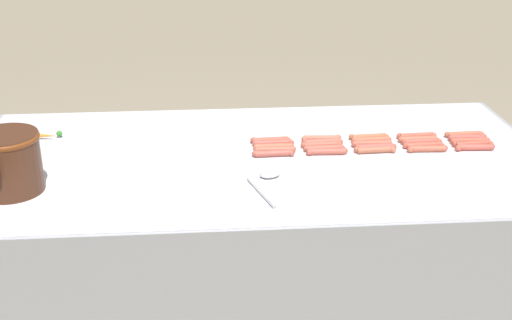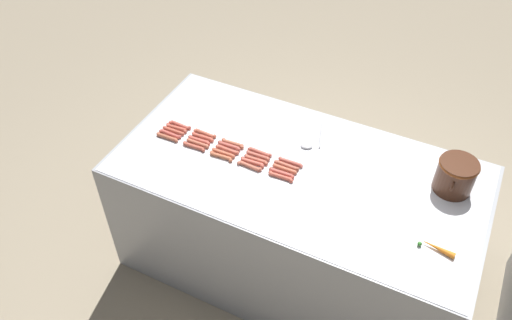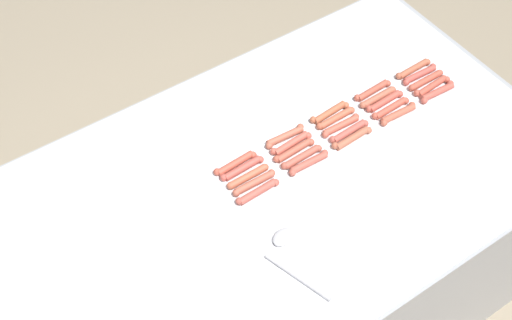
{
  "view_description": "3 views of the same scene",
  "coord_description": "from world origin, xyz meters",
  "px_view_note": "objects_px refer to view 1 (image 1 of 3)",
  "views": [
    {
      "loc": [
        -2.19,
        0.17,
        1.84
      ],
      "look_at": [
        -0.03,
        0.01,
        0.9
      ],
      "focal_mm": 46.86,
      "sensor_mm": 36.0,
      "label": 1
    },
    {
      "loc": [
        1.97,
        0.71,
        2.98
      ],
      "look_at": [
        0.11,
        -0.22,
        0.97
      ],
      "focal_mm": 36.58,
      "sensor_mm": 36.0,
      "label": 2
    },
    {
      "loc": [
        -0.97,
        0.59,
        2.55
      ],
      "look_at": [
        0.05,
        -0.09,
        0.98
      ],
      "focal_mm": 46.62,
      "sensor_mm": 36.0,
      "label": 3
    }
  ],
  "objects_px": {
    "hot_dog_10": "(470,141)",
    "hot_dog_20": "(464,134)",
    "hot_dog_0": "(475,147)",
    "hot_dog_3": "(327,152)",
    "hot_dog_24": "(271,140)",
    "hot_dog_23": "(321,138)",
    "hot_dog_17": "(371,140)",
    "hot_dog_6": "(423,145)",
    "hot_dog_9": "(275,150)",
    "serving_spoon": "(267,180)",
    "bean_pot": "(8,160)",
    "hot_dog_4": "(273,154)",
    "hot_dog_13": "(321,145)",
    "hot_dog_18": "(323,142)",
    "hot_dog_1": "(427,149)",
    "hot_dog_11": "(422,142)",
    "hot_dog_16": "(418,139)",
    "hot_dog_12": "(372,143)",
    "hot_dog_22": "(369,137)",
    "hot_dog_15": "(467,138)",
    "hot_dog_19": "(274,143)",
    "hot_dog_7": "(376,147)",
    "hot_dog_5": "(473,144)",
    "hot_dog_8": "(324,148)",
    "hot_dog_14": "(273,147)",
    "carrot": "(38,135)"
  },
  "relations": [
    {
      "from": "hot_dog_6",
      "to": "hot_dog_9",
      "type": "relative_size",
      "value": 1.0
    },
    {
      "from": "hot_dog_4",
      "to": "hot_dog_17",
      "type": "height_order",
      "value": "same"
    },
    {
      "from": "hot_dog_13",
      "to": "bean_pot",
      "type": "bearing_deg",
      "value": 105.0
    },
    {
      "from": "hot_dog_7",
      "to": "hot_dog_24",
      "type": "height_order",
      "value": "same"
    },
    {
      "from": "hot_dog_23",
      "to": "hot_dog_17",
      "type": "bearing_deg",
      "value": -99.25
    },
    {
      "from": "carrot",
      "to": "hot_dog_16",
      "type": "bearing_deg",
      "value": -95.55
    },
    {
      "from": "hot_dog_15",
      "to": "hot_dog_19",
      "type": "relative_size",
      "value": 1.0
    },
    {
      "from": "hot_dog_10",
      "to": "serving_spoon",
      "type": "relative_size",
      "value": 0.57
    },
    {
      "from": "hot_dog_15",
      "to": "hot_dog_19",
      "type": "distance_m",
      "value": 0.73
    },
    {
      "from": "hot_dog_6",
      "to": "hot_dog_8",
      "type": "height_order",
      "value": "same"
    },
    {
      "from": "hot_dog_17",
      "to": "hot_dog_15",
      "type": "bearing_deg",
      "value": -90.53
    },
    {
      "from": "hot_dog_5",
      "to": "serving_spoon",
      "type": "relative_size",
      "value": 0.57
    },
    {
      "from": "hot_dog_5",
      "to": "hot_dog_6",
      "type": "relative_size",
      "value": 1.0
    },
    {
      "from": "hot_dog_1",
      "to": "hot_dog_11",
      "type": "height_order",
      "value": "same"
    },
    {
      "from": "hot_dog_0",
      "to": "hot_dog_24",
      "type": "xyz_separation_m",
      "value": [
        0.13,
        0.74,
        0.0
      ]
    },
    {
      "from": "hot_dog_19",
      "to": "hot_dog_24",
      "type": "bearing_deg",
      "value": 16.2
    },
    {
      "from": "hot_dog_0",
      "to": "hot_dog_20",
      "type": "bearing_deg",
      "value": -3.29
    },
    {
      "from": "hot_dog_10",
      "to": "carrot",
      "type": "distance_m",
      "value": 1.63
    },
    {
      "from": "hot_dog_12",
      "to": "hot_dog_22",
      "type": "relative_size",
      "value": 1.0
    },
    {
      "from": "hot_dog_6",
      "to": "bean_pot",
      "type": "height_order",
      "value": "bean_pot"
    },
    {
      "from": "hot_dog_5",
      "to": "hot_dog_16",
      "type": "bearing_deg",
      "value": 71.35
    },
    {
      "from": "hot_dog_9",
      "to": "hot_dog_18",
      "type": "distance_m",
      "value": 0.19
    },
    {
      "from": "hot_dog_12",
      "to": "carrot",
      "type": "bearing_deg",
      "value": 82.33
    },
    {
      "from": "hot_dog_0",
      "to": "bean_pot",
      "type": "relative_size",
      "value": 0.58
    },
    {
      "from": "hot_dog_5",
      "to": "hot_dog_18",
      "type": "bearing_deg",
      "value": 83.41
    },
    {
      "from": "hot_dog_22",
      "to": "hot_dog_16",
      "type": "bearing_deg",
      "value": -101.62
    },
    {
      "from": "hot_dog_23",
      "to": "serving_spoon",
      "type": "xyz_separation_m",
      "value": [
        -0.34,
        0.24,
        -0.0
      ]
    },
    {
      "from": "hot_dog_1",
      "to": "hot_dog_6",
      "type": "xyz_separation_m",
      "value": [
        0.03,
        0.0,
        0.0
      ]
    },
    {
      "from": "hot_dog_3",
      "to": "hot_dog_24",
      "type": "xyz_separation_m",
      "value": [
        0.13,
        0.19,
        0.0
      ]
    },
    {
      "from": "hot_dog_0",
      "to": "hot_dog_13",
      "type": "height_order",
      "value": "same"
    },
    {
      "from": "hot_dog_8",
      "to": "hot_dog_19",
      "type": "relative_size",
      "value": 1.0
    },
    {
      "from": "hot_dog_15",
      "to": "hot_dog_20",
      "type": "distance_m",
      "value": 0.03
    },
    {
      "from": "hot_dog_7",
      "to": "serving_spoon",
      "type": "relative_size",
      "value": 0.57
    },
    {
      "from": "hot_dog_5",
      "to": "hot_dog_8",
      "type": "xyz_separation_m",
      "value": [
        0.0,
        0.55,
        0.0
      ]
    },
    {
      "from": "hot_dog_17",
      "to": "hot_dog_19",
      "type": "xyz_separation_m",
      "value": [
        -0.0,
        0.37,
        0.0
      ]
    },
    {
      "from": "hot_dog_4",
      "to": "hot_dog_3",
      "type": "bearing_deg",
      "value": -89.2
    },
    {
      "from": "hot_dog_16",
      "to": "hot_dog_23",
      "type": "distance_m",
      "value": 0.36
    },
    {
      "from": "hot_dog_15",
      "to": "hot_dog_16",
      "type": "xyz_separation_m",
      "value": [
        -0.0,
        0.19,
        0.0
      ]
    },
    {
      "from": "hot_dog_8",
      "to": "carrot",
      "type": "height_order",
      "value": "carrot"
    },
    {
      "from": "hot_dog_10",
      "to": "hot_dog_20",
      "type": "distance_m",
      "value": 0.07
    },
    {
      "from": "hot_dog_7",
      "to": "serving_spoon",
      "type": "xyz_separation_m",
      "value": [
        -0.24,
        0.42,
        -0.0
      ]
    },
    {
      "from": "hot_dog_0",
      "to": "hot_dog_3",
      "type": "bearing_deg",
      "value": 89.91
    },
    {
      "from": "hot_dog_3",
      "to": "hot_dog_24",
      "type": "relative_size",
      "value": 1.0
    },
    {
      "from": "hot_dog_1",
      "to": "hot_dog_7",
      "type": "xyz_separation_m",
      "value": [
        0.03,
        0.18,
        0.0
      ]
    },
    {
      "from": "hot_dog_0",
      "to": "hot_dog_14",
      "type": "bearing_deg",
      "value": 85.14
    },
    {
      "from": "hot_dog_4",
      "to": "hot_dog_20",
      "type": "distance_m",
      "value": 0.76
    },
    {
      "from": "hot_dog_0",
      "to": "hot_dog_19",
      "type": "relative_size",
      "value": 1.0
    },
    {
      "from": "hot_dog_6",
      "to": "hot_dog_1",
      "type": "bearing_deg",
      "value": -171.96
    },
    {
      "from": "hot_dog_16",
      "to": "serving_spoon",
      "type": "bearing_deg",
      "value": 117.35
    },
    {
      "from": "hot_dog_3",
      "to": "hot_dog_7",
      "type": "distance_m",
      "value": 0.19
    }
  ]
}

